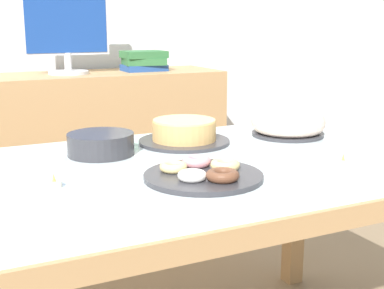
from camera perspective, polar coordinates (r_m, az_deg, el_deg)
name	(u,v)px	position (r m, az deg, el deg)	size (l,w,h in m)	color
dining_table	(160,193)	(1.60, -3.47, -5.13)	(1.73, 0.91, 0.73)	silver
sideboard	(65,161)	(2.84, -13.39, -1.69)	(1.66, 0.44, 0.89)	tan
computer_monitor	(67,36)	(2.76, -13.22, 11.25)	(0.42, 0.20, 0.38)	silver
book_stack	(144,61)	(2.88, -5.16, 8.89)	(0.23, 0.20, 0.11)	#23478C
cake_chocolate_round	(184,133)	(1.85, -0.84, 1.27)	(0.32, 0.32, 0.08)	#333338
cake_golden_bundt	(288,124)	(2.00, 10.20, 2.20)	(0.27, 0.27, 0.09)	#333338
pastry_platter	(204,173)	(1.44, 1.26, -3.09)	(0.32, 0.32, 0.04)	#333338
plate_stack	(101,144)	(1.71, -9.70, 0.05)	(0.21, 0.21, 0.07)	#333338
tealight_left_edge	(343,162)	(1.63, 15.80, -1.82)	(0.04, 0.04, 0.04)	silver
tealight_near_front	(54,183)	(1.41, -14.50, -4.05)	(0.04, 0.04, 0.04)	silver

